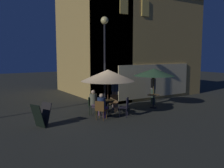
{
  "coord_description": "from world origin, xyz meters",
  "views": [
    {
      "loc": [
        -5.77,
        -10.14,
        2.93
      ],
      "look_at": [
        0.85,
        0.2,
        1.43
      ],
      "focal_mm": 38.79,
      "sensor_mm": 36.0,
      "label": 1
    }
  ],
  "objects_px": {
    "patron_standing_2": "(153,89)",
    "cafe_chair_3": "(92,104)",
    "patron_standing_3": "(115,92)",
    "patio_umbrella_0": "(154,72)",
    "cafe_chair_1": "(125,105)",
    "patron_seated_1": "(94,101)",
    "patron_seated_0": "(102,104)",
    "cafe_table_0": "(153,99)",
    "cafe_table_1": "(108,105)",
    "menu_sandwich_board": "(41,115)",
    "cafe_chair_2": "(114,102)",
    "street_lamp_near_corner": "(105,41)",
    "patio_umbrella_1": "(108,75)",
    "cafe_chair_0": "(101,108)"
  },
  "relations": [
    {
      "from": "menu_sandwich_board",
      "to": "patron_seated_1",
      "type": "height_order",
      "value": "patron_seated_1"
    },
    {
      "from": "patio_umbrella_1",
      "to": "patron_standing_2",
      "type": "height_order",
      "value": "patio_umbrella_1"
    },
    {
      "from": "cafe_table_1",
      "to": "patron_standing_3",
      "type": "xyz_separation_m",
      "value": [
        1.03,
        0.93,
        0.4
      ]
    },
    {
      "from": "menu_sandwich_board",
      "to": "cafe_chair_0",
      "type": "bearing_deg",
      "value": -31.47
    },
    {
      "from": "street_lamp_near_corner",
      "to": "cafe_chair_2",
      "type": "height_order",
      "value": "street_lamp_near_corner"
    },
    {
      "from": "cafe_table_0",
      "to": "cafe_table_1",
      "type": "distance_m",
      "value": 3.05
    },
    {
      "from": "cafe_chair_3",
      "to": "street_lamp_near_corner",
      "type": "bearing_deg",
      "value": 66.39
    },
    {
      "from": "menu_sandwich_board",
      "to": "cafe_chair_0",
      "type": "xyz_separation_m",
      "value": [
        2.55,
        -0.36,
        0.03
      ]
    },
    {
      "from": "patio_umbrella_0",
      "to": "cafe_chair_0",
      "type": "bearing_deg",
      "value": -170.52
    },
    {
      "from": "patio_umbrella_0",
      "to": "cafe_chair_1",
      "type": "xyz_separation_m",
      "value": [
        -2.46,
        -0.78,
        -1.41
      ]
    },
    {
      "from": "menu_sandwich_board",
      "to": "cafe_chair_1",
      "type": "bearing_deg",
      "value": -31.28
    },
    {
      "from": "cafe_table_1",
      "to": "patron_seated_0",
      "type": "relative_size",
      "value": 0.64
    },
    {
      "from": "cafe_chair_1",
      "to": "patron_seated_1",
      "type": "xyz_separation_m",
      "value": [
        -1.07,
        1.09,
        0.15
      ]
    },
    {
      "from": "menu_sandwich_board",
      "to": "patio_umbrella_0",
      "type": "relative_size",
      "value": 0.43
    },
    {
      "from": "patio_umbrella_0",
      "to": "cafe_chair_3",
      "type": "distance_m",
      "value": 3.91
    },
    {
      "from": "cafe_chair_1",
      "to": "patron_seated_0",
      "type": "bearing_deg",
      "value": 34.78
    },
    {
      "from": "patron_seated_1",
      "to": "patron_standing_2",
      "type": "xyz_separation_m",
      "value": [
        4.21,
        0.47,
        0.18
      ]
    },
    {
      "from": "cafe_table_1",
      "to": "patio_umbrella_0",
      "type": "distance_m",
      "value": 3.37
    },
    {
      "from": "cafe_table_1",
      "to": "patron_standing_2",
      "type": "relative_size",
      "value": 0.45
    },
    {
      "from": "cafe_chair_0",
      "to": "patron_seated_0",
      "type": "bearing_deg",
      "value": 0.0
    },
    {
      "from": "street_lamp_near_corner",
      "to": "cafe_chair_3",
      "type": "xyz_separation_m",
      "value": [
        -1.0,
        -0.43,
        -3.03
      ]
    },
    {
      "from": "menu_sandwich_board",
      "to": "patron_standing_3",
      "type": "distance_m",
      "value": 4.39
    },
    {
      "from": "patio_umbrella_1",
      "to": "patron_standing_3",
      "type": "height_order",
      "value": "patio_umbrella_1"
    },
    {
      "from": "cafe_chair_3",
      "to": "patron_standing_3",
      "type": "bearing_deg",
      "value": 56.75
    },
    {
      "from": "patio_umbrella_0",
      "to": "patron_seated_1",
      "type": "relative_size",
      "value": 1.8
    },
    {
      "from": "street_lamp_near_corner",
      "to": "patio_umbrella_1",
      "type": "relative_size",
      "value": 1.89
    },
    {
      "from": "cafe_chair_0",
      "to": "cafe_chair_3",
      "type": "distance_m",
      "value": 1.02
    },
    {
      "from": "patron_standing_3",
      "to": "cafe_chair_0",
      "type": "bearing_deg",
      "value": -58.3
    },
    {
      "from": "cafe_chair_1",
      "to": "patio_umbrella_0",
      "type": "bearing_deg",
      "value": -115.32
    },
    {
      "from": "cafe_table_1",
      "to": "patron_seated_0",
      "type": "distance_m",
      "value": 0.69
    },
    {
      "from": "street_lamp_near_corner",
      "to": "cafe_table_1",
      "type": "xyz_separation_m",
      "value": [
        -0.42,
        -0.98,
        -3.06
      ]
    },
    {
      "from": "cafe_chair_3",
      "to": "patron_standing_3",
      "type": "distance_m",
      "value": 1.7
    },
    {
      "from": "patio_umbrella_0",
      "to": "menu_sandwich_board",
      "type": "bearing_deg",
      "value": -177.64
    },
    {
      "from": "cafe_chair_3",
      "to": "patron_seated_0",
      "type": "bearing_deg",
      "value": -44.65
    },
    {
      "from": "patron_seated_0",
      "to": "cafe_chair_2",
      "type": "bearing_deg",
      "value": 1.91
    },
    {
      "from": "patron_seated_0",
      "to": "menu_sandwich_board",
      "type": "bearing_deg",
      "value": 139.34
    },
    {
      "from": "patio_umbrella_0",
      "to": "patron_seated_0",
      "type": "height_order",
      "value": "patio_umbrella_0"
    },
    {
      "from": "street_lamp_near_corner",
      "to": "cafe_chair_1",
      "type": "xyz_separation_m",
      "value": [
        0.17,
        -1.6,
        -3.03
      ]
    },
    {
      "from": "cafe_chair_2",
      "to": "street_lamp_near_corner",
      "type": "bearing_deg",
      "value": -99.81
    },
    {
      "from": "street_lamp_near_corner",
      "to": "patio_umbrella_1",
      "type": "distance_m",
      "value": 1.95
    },
    {
      "from": "menu_sandwich_board",
      "to": "patron_seated_0",
      "type": "distance_m",
      "value": 2.69
    },
    {
      "from": "cafe_chair_3",
      "to": "patron_seated_1",
      "type": "relative_size",
      "value": 0.72
    },
    {
      "from": "cafe_chair_2",
      "to": "patron_standing_3",
      "type": "xyz_separation_m",
      "value": [
        0.36,
        0.41,
        0.39
      ]
    },
    {
      "from": "cafe_chair_2",
      "to": "patron_standing_3",
      "type": "distance_m",
      "value": 0.67
    },
    {
      "from": "cafe_chair_1",
      "to": "patron_standing_3",
      "type": "distance_m",
      "value": 1.66
    },
    {
      "from": "patron_standing_2",
      "to": "cafe_chair_3",
      "type": "bearing_deg",
      "value": -91.22
    },
    {
      "from": "patio_umbrella_0",
      "to": "patio_umbrella_1",
      "type": "distance_m",
      "value": 3.05
    },
    {
      "from": "patron_standing_2",
      "to": "patron_seated_0",
      "type": "bearing_deg",
      "value": -79.2
    },
    {
      "from": "patio_umbrella_1",
      "to": "cafe_chair_2",
      "type": "relative_size",
      "value": 2.88
    },
    {
      "from": "cafe_table_1",
      "to": "cafe_chair_2",
      "type": "xyz_separation_m",
      "value": [
        0.66,
        0.52,
        0.02
      ]
    }
  ]
}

